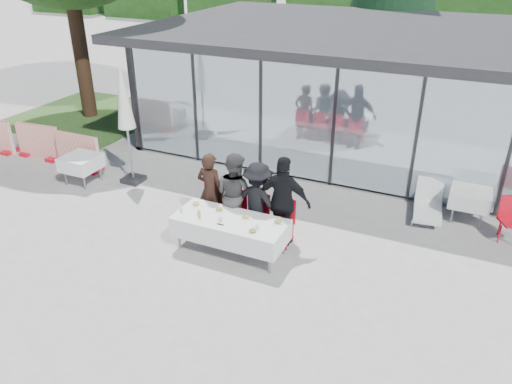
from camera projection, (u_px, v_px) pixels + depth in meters
ground at (221, 257)px, 9.93m from camera, size 90.00×90.00×0.00m
pavilion at (407, 72)px, 14.85m from camera, size 14.80×8.80×3.44m
dining_table at (230, 228)px, 9.89m from camera, size 2.26×0.96×0.75m
diner_a at (211, 191)px, 10.65m from camera, size 0.65×0.65×1.72m
diner_chair_a at (212, 204)px, 10.81m from camera, size 0.44×0.44×0.97m
diner_b at (235, 194)px, 10.41m from camera, size 1.13×1.13×1.82m
diner_chair_b at (236, 209)px, 10.59m from camera, size 0.44×0.44×0.97m
diner_c at (258, 201)px, 10.24m from camera, size 1.23×1.23×1.70m
diner_chair_c at (258, 214)px, 10.40m from camera, size 0.44×0.44×0.97m
diner_d at (283, 202)px, 9.98m from camera, size 1.18×1.18×1.92m
diner_chair_d at (283, 220)px, 10.19m from camera, size 0.44×0.44×0.97m
plate_a at (196, 204)px, 10.28m from camera, size 0.23×0.23×0.07m
plate_b at (219, 210)px, 10.07m from camera, size 0.23×0.23×0.07m
plate_c at (246, 217)px, 9.79m from camera, size 0.23×0.23×0.07m
plate_d at (278, 222)px, 9.62m from camera, size 0.23×0.23×0.07m
plate_extra at (253, 231)px, 9.32m from camera, size 0.23×0.23×0.07m
juice_bottle at (199, 214)px, 9.82m from camera, size 0.06×0.06×0.15m
drinking_glasses at (219, 218)px, 9.71m from camera, size 1.74×0.10×0.10m
folded_eyeglasses at (220, 224)px, 9.59m from camera, size 0.14×0.03×0.01m
spare_table_left at (81, 163)px, 12.75m from camera, size 0.86×0.86×0.74m
spare_table_right at (470, 197)px, 11.04m from camera, size 0.86×0.86×0.74m
spare_chair_a at (510, 216)px, 10.32m from camera, size 0.60×0.60×0.97m
spare_chair_b at (472, 187)px, 11.52m from camera, size 0.47×0.47×0.97m
market_umbrella at (125, 107)px, 12.14m from camera, size 0.50×0.50×3.00m
lounger at (428, 203)px, 11.41m from camera, size 0.75×1.39×0.72m
grass_patch at (91, 115)px, 17.94m from camera, size 5.00×5.00×0.02m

